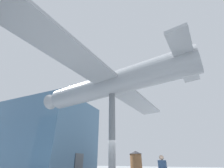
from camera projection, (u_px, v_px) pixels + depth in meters
The scene contains 4 objects.
glass_pavilion_right at pixel (45, 136), 24.27m from camera, with size 10.46×14.29×10.55m.
support_pylon_central at pixel (112, 136), 9.30m from camera, with size 0.42×0.42×5.55m.
suspended_airplane at pixel (109, 85), 11.08m from camera, with size 17.42×13.21×3.18m.
info_kiosk at pixel (136, 164), 13.54m from camera, with size 1.22×1.22×2.23m.
Camera 1 is at (-8.93, -3.91, 1.37)m, focal length 24.00 mm.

